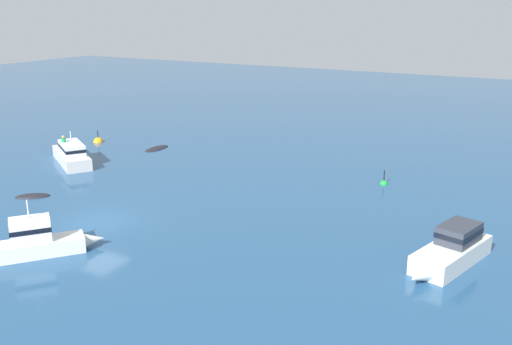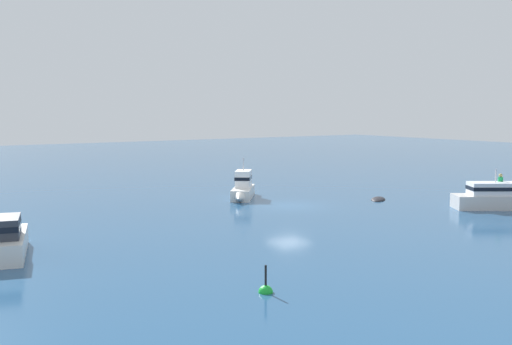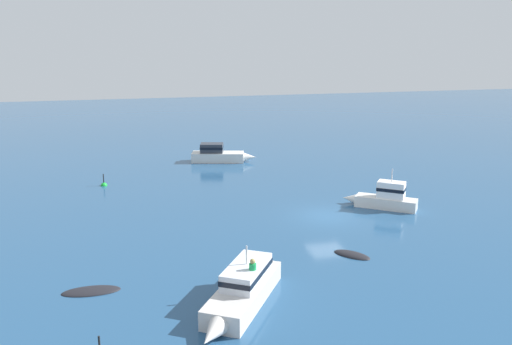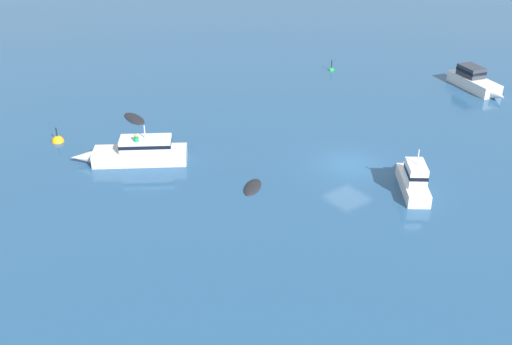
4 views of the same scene
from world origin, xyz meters
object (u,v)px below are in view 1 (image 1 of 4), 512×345
Objects in this scene: powerboat at (71,154)px; channel_buoy at (384,184)px; dinghy at (157,149)px; cabin_cruiser_1 at (41,240)px; mooring_buoy at (98,142)px; cabin_cruiser at (451,250)px; skiff at (33,197)px.

channel_buoy is (-6.35, 22.83, -0.70)m from powerboat.
dinghy is at bearing -91.06° from channel_buoy.
cabin_cruiser_1 is 24.23m from mooring_buoy.
skiff is (2.69, -25.31, -0.71)m from cabin_cruiser.
skiff is at bearing 152.04° from powerboat.
cabin_cruiser_1 is at bearing 25.25° from dinghy.
cabin_cruiser_1 reaches higher than powerboat.
powerboat is (-7.17, -4.00, 0.72)m from skiff.
powerboat is at bearing 26.95° from mooring_buoy.
skiff reaches higher than dinghy.
dinghy is 2.25× the size of channel_buoy.
cabin_cruiser is 2.29× the size of dinghy.
cabin_cruiser reaches higher than skiff.
dinghy is 21.57m from cabin_cruiser_1.
dinghy is 0.58× the size of cabin_cruiser_1.
cabin_cruiser is at bearing 71.83° from mooring_buoy.
powerboat is 23.70m from channel_buoy.
mooring_buoy is (-19.24, -14.70, -0.74)m from cabin_cruiser_1.
skiff is at bearing -68.80° from cabin_cruiser.
mooring_buoy is (-6.17, -3.14, -0.72)m from powerboat.
dinghy is 13.92m from skiff.
powerboat reaches higher than cabin_cruiser.
powerboat is (6.71, -2.99, 0.72)m from dinghy.
cabin_cruiser_1 is 17.45m from powerboat.
cabin_cruiser is 4.28× the size of mooring_buoy.
powerboat reaches higher than skiff.
channel_buoy is (-19.41, 11.26, -0.73)m from cabin_cruiser_1.
mooring_buoy is (0.54, -6.13, 0.00)m from dinghy.
mooring_buoy is at bearing -30.17° from powerboat.
mooring_buoy reaches higher than skiff.
channel_buoy is 25.97m from mooring_buoy.
powerboat is 5.67× the size of channel_buoy.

